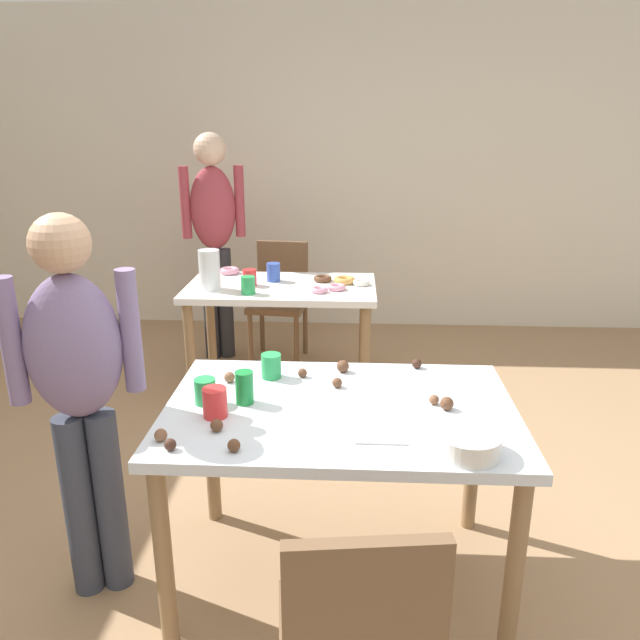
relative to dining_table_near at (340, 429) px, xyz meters
The scene contains 35 objects.
ground_plane 0.66m from the dining_table_near, 139.31° to the left, with size 6.40×6.40×0.00m, color #9E7A56.
wall_back 3.30m from the dining_table_near, 90.72° to the left, with size 6.40×0.10×2.60m, color beige.
dining_table_near is the anchor object (origin of this frame).
dining_table_far 1.72m from the dining_table_near, 103.60° to the left, with size 1.17×0.68×0.75m.
chair_near_table 0.81m from the dining_table_near, 85.21° to the right, with size 0.45×0.45×0.87m.
chair_far_table 2.42m from the dining_table_near, 101.83° to the left, with size 0.44×0.44×0.87m.
person_girl_near 0.94m from the dining_table_near, behind, with size 0.45×0.29×1.45m.
person_adult_far 2.55m from the dining_table_near, 112.30° to the left, with size 0.45×0.27×1.65m.
mixing_bowl 0.52m from the dining_table_near, 37.46° to the right, with size 0.20×0.20×0.07m, color white.
soda_can 0.38m from the dining_table_near, behind, with size 0.07×0.07×0.12m, color #198438.
fork_near 0.31m from the dining_table_near, 62.37° to the right, with size 0.17×0.02×0.01m, color silver.
cup_near_0 0.51m from the dining_table_near, behind, with size 0.08×0.08×0.09m, color green.
cup_near_1 0.47m from the dining_table_near, 166.89° to the right, with size 0.08×0.08×0.11m, color red.
cup_near_2 0.40m from the dining_table_near, 138.66° to the left, with size 0.08×0.08×0.10m, color green.
cake_ball_0 0.49m from the dining_table_near, 156.55° to the left, with size 0.04×0.04×0.04m, color brown.
cake_ball_1 0.50m from the dining_table_near, 50.38° to the left, with size 0.04×0.04×0.04m, color #3D2319.
cake_ball_2 0.63m from the dining_table_near, 147.36° to the right, with size 0.04×0.04×0.04m, color #3D2319.
cake_ball_3 0.40m from the dining_table_near, ahead, with size 0.05×0.05×0.05m, color brown.
cake_ball_4 0.47m from the dining_table_near, 152.93° to the right, with size 0.04×0.04×0.04m, color brown.
cake_ball_5 0.48m from the dining_table_near, 134.26° to the right, with size 0.04×0.04×0.04m, color brown.
cake_ball_6 0.36m from the dining_table_near, ahead, with size 0.04×0.04×0.04m, color brown.
cake_ball_7 0.20m from the dining_table_near, 95.32° to the left, with size 0.04×0.04×0.04m, color brown.
cake_ball_8 0.32m from the dining_table_near, 121.63° to the left, with size 0.04×0.04×0.04m, color brown.
cake_ball_9 0.65m from the dining_table_near, 153.80° to the right, with size 0.04×0.04×0.04m, color brown.
cake_ball_10 0.34m from the dining_table_near, 89.29° to the left, with size 0.05×0.05×0.05m, color brown.
pitcher_far 1.77m from the dining_table_near, 117.88° to the left, with size 0.13×0.13×0.24m, color white.
cup_far_0 1.83m from the dining_table_near, 104.68° to the left, with size 0.09×0.09×0.12m, color #3351B2.
cup_far_1 1.58m from the dining_table_near, 111.46° to the left, with size 0.08×0.08×0.10m, color green.
cup_far_2 1.76m from the dining_table_near, 109.87° to the left, with size 0.09×0.09×0.10m, color red.
donut_far_0 2.10m from the dining_table_near, 111.86° to the left, with size 0.13×0.13×0.04m, color pink.
donut_far_1 1.58m from the dining_table_near, 92.05° to the left, with size 0.11×0.11×0.03m, color pink.
donut_far_2 1.74m from the dining_table_near, 90.38° to the left, with size 0.13×0.13×0.04m, color gold.
donut_far_3 1.53m from the dining_table_near, 96.00° to the left, with size 0.11×0.11×0.03m, color pink.
donut_far_4 1.70m from the dining_table_near, 86.84° to the left, with size 0.11×0.11×0.03m, color white.
donut_far_5 1.79m from the dining_table_near, 94.86° to the left, with size 0.12×0.12×0.03m, color brown.
Camera 1 is at (0.08, -2.05, 1.74)m, focal length 34.60 mm.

